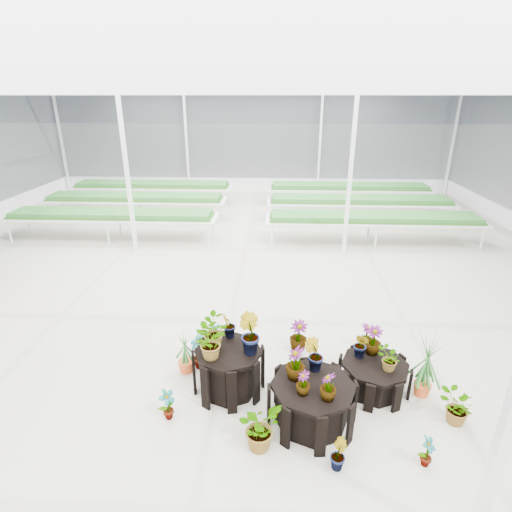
{
  "coord_description": "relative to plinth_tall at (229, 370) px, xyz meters",
  "views": [
    {
      "loc": [
        1.0,
        -6.68,
        4.2
      ],
      "look_at": [
        0.67,
        0.49,
        1.3
      ],
      "focal_mm": 28.0,
      "sensor_mm": 36.0,
      "label": 1
    }
  ],
  "objects": [
    {
      "name": "nursery_benches",
      "position": [
        -0.36,
        8.97,
        0.07
      ],
      "size": [
        16.0,
        7.0,
        0.84
      ],
      "primitive_type": null,
      "color": "silver",
      "rests_on": "ground"
    },
    {
      "name": "nursery_plants",
      "position": [
        1.01,
        -0.08,
        0.2
      ],
      "size": [
        4.33,
        2.79,
        1.32
      ],
      "color": "#286025",
      "rests_on": "ground"
    },
    {
      "name": "steel_frame",
      "position": [
        -0.36,
        1.77,
        1.9
      ],
      "size": [
        18.0,
        24.0,
        4.5
      ],
      "primitive_type": null,
      "color": "silver",
      "rests_on": "ground"
    },
    {
      "name": "greenhouse_shell",
      "position": [
        -0.36,
        1.77,
        1.9
      ],
      "size": [
        18.0,
        24.0,
        4.5
      ],
      "primitive_type": null,
      "color": "white",
      "rests_on": "ground"
    },
    {
      "name": "ground_plane",
      "position": [
        -0.36,
        1.77,
        -0.35
      ],
      "size": [
        24.0,
        24.0,
        0.0
      ],
      "primitive_type": "plane",
      "color": "gray",
      "rests_on": "ground"
    },
    {
      "name": "plinth_tall",
      "position": [
        0.0,
        0.0,
        0.0
      ],
      "size": [
        1.22,
        1.22,
        0.71
      ],
      "primitive_type": "cylinder",
      "rotation": [
        0.0,
        0.0,
        0.19
      ],
      "color": "black",
      "rests_on": "ground"
    },
    {
      "name": "plinth_low",
      "position": [
        2.2,
        0.1,
        -0.12
      ],
      "size": [
        1.32,
        1.32,
        0.47
      ],
      "primitive_type": "cylinder",
      "rotation": [
        0.0,
        0.0,
        -0.34
      ],
      "color": "black",
      "rests_on": "ground"
    },
    {
      "name": "plinth_mid",
      "position": [
        1.2,
        -0.6,
        -0.04
      ],
      "size": [
        1.29,
        1.29,
        0.62
      ],
      "primitive_type": "cylinder",
      "rotation": [
        0.0,
        0.0,
        0.11
      ],
      "color": "black",
      "rests_on": "ground"
    }
  ]
}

